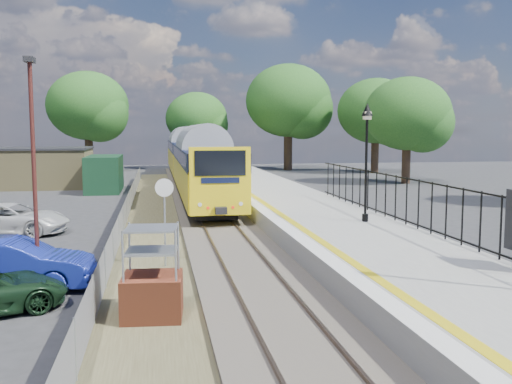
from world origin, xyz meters
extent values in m
plane|color=#2D2D30|center=(0.00, 0.00, 0.00)|extent=(120.00, 120.00, 0.00)
cube|color=#473F38|center=(0.00, 10.00, 0.10)|extent=(3.40, 80.00, 0.20)
cube|color=#4C472D|center=(-2.90, 8.00, 0.03)|extent=(2.60, 70.00, 0.06)
cube|color=brown|center=(-0.72, 10.00, 0.22)|extent=(0.07, 80.00, 0.14)
cube|color=brown|center=(0.72, 10.00, 0.22)|extent=(0.07, 80.00, 0.14)
cube|color=gray|center=(4.20, 8.00, 0.45)|extent=(5.00, 70.00, 0.90)
cube|color=silver|center=(1.95, 8.00, 0.91)|extent=(0.50, 70.00, 0.01)
cube|color=yellow|center=(2.45, 8.00, 0.91)|extent=(0.30, 70.00, 0.01)
cylinder|color=black|center=(5.30, 6.00, 1.05)|extent=(0.24, 0.24, 0.30)
cylinder|color=black|center=(5.30, 6.00, 2.90)|extent=(0.10, 0.10, 3.70)
cube|color=black|center=(5.30, 6.00, 4.85)|extent=(0.08, 0.08, 0.30)
cube|color=beige|center=(5.30, 6.00, 5.02)|extent=(0.26, 0.26, 0.30)
cone|color=black|center=(5.30, 6.00, 5.25)|extent=(0.44, 0.44, 0.50)
cube|color=black|center=(6.55, 2.50, 2.65)|extent=(0.05, 26.00, 0.05)
cube|color=#918352|center=(-12.00, 32.00, 1.50)|extent=(8.00, 6.00, 3.00)
cube|color=black|center=(-12.00, 32.00, 3.05)|extent=(8.20, 6.20, 0.15)
cube|color=#143820|center=(-6.50, 28.00, 1.30)|extent=(2.40, 6.00, 2.60)
cylinder|color=#332319|center=(-10.00, 50.00, 1.92)|extent=(0.88, 0.88, 3.85)
ellipsoid|color=#1F521B|center=(-10.00, 50.00, 7.15)|extent=(8.80, 8.80, 7.48)
cylinder|color=#332319|center=(2.00, 52.00, 1.57)|extent=(0.72, 0.72, 3.15)
ellipsoid|color=#1F521B|center=(2.00, 52.00, 5.85)|extent=(7.20, 7.20, 6.12)
cylinder|color=#332319|center=(12.00, 48.00, 2.10)|extent=(0.96, 0.96, 4.20)
ellipsoid|color=#1F521B|center=(12.00, 48.00, 7.80)|extent=(9.60, 9.60, 8.16)
cylinder|color=#332319|center=(20.00, 42.00, 1.75)|extent=(0.80, 0.80, 3.50)
ellipsoid|color=#1F521B|center=(20.00, 42.00, 6.50)|extent=(8.00, 8.00, 6.80)
cylinder|color=#332319|center=(18.00, 30.00, 1.57)|extent=(0.72, 0.72, 3.15)
ellipsoid|color=#1F521B|center=(18.00, 30.00, 5.85)|extent=(7.20, 7.20, 6.12)
cube|color=yellow|center=(0.00, 19.77, 1.69)|extent=(2.80, 20.00, 1.90)
cube|color=black|center=(0.00, 19.77, 2.99)|extent=(2.82, 20.00, 0.90)
cube|color=black|center=(0.00, 19.77, 2.99)|extent=(2.82, 18.00, 0.70)
cube|color=black|center=(0.00, 19.77, 0.51)|extent=(2.00, 18.00, 0.45)
cube|color=yellow|center=(0.00, 40.37, 1.69)|extent=(2.80, 20.00, 1.90)
cube|color=black|center=(0.00, 40.37, 2.99)|extent=(2.82, 20.00, 0.90)
cube|color=black|center=(0.00, 40.37, 2.99)|extent=(2.82, 18.00, 0.70)
cube|color=black|center=(0.00, 40.37, 0.51)|extent=(2.00, 18.00, 0.45)
cube|color=black|center=(0.00, 9.56, 3.04)|extent=(2.24, 0.04, 1.10)
cube|color=brown|center=(-2.88, -1.72, 0.53)|extent=(1.49, 1.49, 1.06)
cylinder|color=#999EA3|center=(-2.50, 3.36, 1.31)|extent=(0.06, 0.06, 2.63)
cylinder|color=silver|center=(-2.50, 3.31, 2.63)|extent=(0.59, 0.04, 0.59)
cylinder|color=#481C18|center=(-6.10, 1.63, 3.16)|extent=(0.12, 0.12, 6.32)
cube|color=black|center=(-6.10, 1.63, 6.37)|extent=(0.25, 0.50, 0.15)
imported|color=navy|center=(-6.71, 1.50, 0.73)|extent=(4.52, 1.92, 1.45)
imported|color=silver|center=(-8.93, 10.64, 0.67)|extent=(5.14, 3.08, 1.34)
camera|label=1|loc=(-2.74, -15.03, 4.44)|focal=40.00mm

